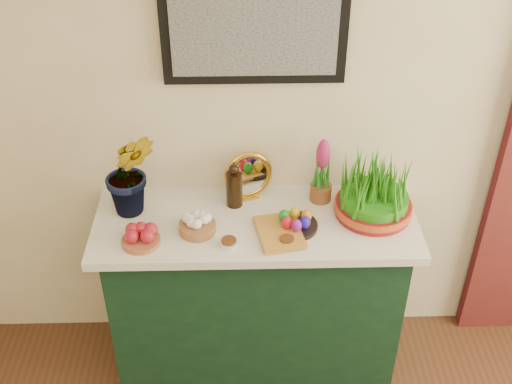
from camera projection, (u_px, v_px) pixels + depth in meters
sideboard at (256, 296)px, 3.05m from camera, size 1.30×0.45×0.85m
tablecloth at (256, 223)px, 2.79m from camera, size 1.40×0.55×0.04m
hyacinth_green at (129, 160)px, 2.67m from camera, size 0.28×0.25×0.53m
apple_bowl at (141, 237)px, 2.62m from camera, size 0.20×0.20×0.08m
garlic_basket at (197, 225)px, 2.69m from camera, size 0.17×0.17×0.09m
vinegar_cruet at (234, 187)px, 2.81m from camera, size 0.07×0.07×0.21m
mirror at (248, 176)px, 2.85m from camera, size 0.23×0.12×0.23m
book at (258, 235)px, 2.66m from camera, size 0.20×0.26×0.03m
spice_dish_left at (229, 243)px, 2.63m from camera, size 0.08×0.08×0.03m
spice_dish_right at (287, 241)px, 2.63m from camera, size 0.08×0.08×0.03m
egg_plate at (296, 222)px, 2.71m from camera, size 0.19×0.19×0.08m
hyacinth_pink at (322, 173)px, 2.81m from camera, size 0.10×0.10×0.31m
wheatgrass_sabzeh at (375, 191)px, 2.73m from camera, size 0.34×0.34×0.28m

